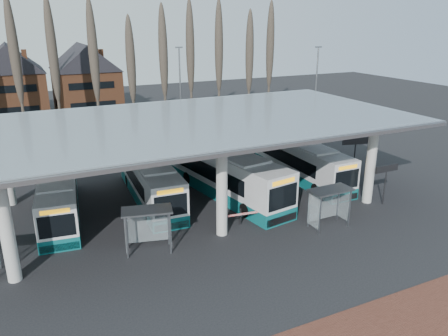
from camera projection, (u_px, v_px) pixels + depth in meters
name	position (u px, v px, depth m)	size (l,w,h in m)	color
ground	(240.00, 252.00, 25.66)	(140.00, 140.00, 0.00)	black
station_canopy	(188.00, 129.00, 30.66)	(32.00, 16.00, 6.34)	silver
poplar_row	(110.00, 57.00, 51.01)	(45.10, 1.10, 14.50)	#473D33
lamp_post_b	(180.00, 92.00, 48.59)	(0.80, 0.16, 10.17)	slate
lamp_post_c	(316.00, 91.00, 49.19)	(0.80, 0.16, 10.17)	slate
bus_0	(59.00, 195.00, 30.12)	(3.61, 11.20, 3.06)	silver
bus_1	(150.00, 180.00, 32.82)	(3.12, 11.68, 3.21)	silver
bus_2	(226.00, 174.00, 33.56)	(4.79, 13.18, 3.59)	silver
bus_3	(301.00, 161.00, 37.18)	(2.53, 11.57, 3.21)	silver
shelter_1	(147.00, 220.00, 25.28)	(3.13, 2.06, 2.67)	gray
shelter_2	(329.00, 199.00, 28.33)	(2.87, 1.48, 2.64)	gray
info_sign_0	(387.00, 171.00, 31.50)	(2.04, 0.12, 3.04)	black
info_sign_1	(356.00, 144.00, 36.87)	(2.32, 0.80, 3.54)	black
barrier	(243.00, 214.00, 28.52)	(2.25, 0.74, 1.13)	black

